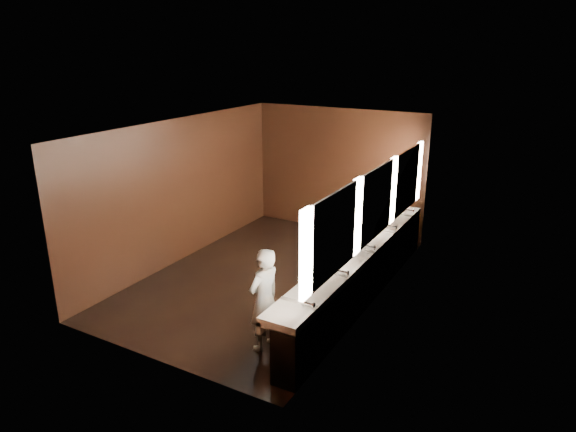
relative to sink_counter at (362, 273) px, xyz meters
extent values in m
plane|color=black|center=(-1.79, 0.00, -0.50)|extent=(6.00, 6.00, 0.00)
cube|color=#2D2D2B|center=(-1.79, 0.00, 2.30)|extent=(4.00, 6.00, 0.02)
cube|color=black|center=(-1.79, 3.00, 0.90)|extent=(4.00, 0.02, 2.80)
cube|color=black|center=(-1.79, -3.00, 0.90)|extent=(4.00, 0.02, 2.80)
cube|color=black|center=(-3.79, 0.00, 0.90)|extent=(0.02, 6.00, 2.80)
cube|color=black|center=(0.21, 0.00, 0.90)|extent=(0.02, 6.00, 2.80)
cube|color=black|center=(0.03, 0.00, -0.09)|extent=(0.36, 5.40, 0.81)
cube|color=white|center=(-0.07, 0.00, 0.35)|extent=(0.55, 5.40, 0.12)
cube|color=white|center=(-0.31, 0.00, 0.27)|extent=(0.06, 5.40, 0.18)
cylinder|color=silver|center=(0.12, -2.20, 0.49)|extent=(0.18, 0.04, 0.04)
cylinder|color=silver|center=(0.12, -1.10, 0.49)|extent=(0.18, 0.04, 0.04)
cylinder|color=silver|center=(0.12, 0.00, 0.49)|extent=(0.18, 0.04, 0.04)
cylinder|color=silver|center=(0.12, 1.10, 0.49)|extent=(0.18, 0.04, 0.04)
cylinder|color=silver|center=(0.12, 2.20, 0.49)|extent=(0.18, 0.04, 0.04)
cube|color=#FFE8CD|center=(0.18, -2.40, 1.25)|extent=(0.06, 0.22, 1.15)
cube|color=white|center=(0.19, -1.60, 1.25)|extent=(0.03, 1.32, 1.15)
cube|color=#FFE8CD|center=(0.18, -0.80, 1.25)|extent=(0.06, 0.23, 1.15)
cube|color=white|center=(0.19, 0.00, 1.25)|extent=(0.03, 1.32, 1.15)
cube|color=#FFE8CD|center=(0.18, 0.80, 1.25)|extent=(0.06, 0.23, 1.15)
cube|color=white|center=(0.19, 1.60, 1.25)|extent=(0.03, 1.32, 1.15)
cube|color=#FFE8CD|center=(0.18, 2.40, 1.25)|extent=(0.06, 0.22, 1.15)
imported|color=#99C1E4|center=(-0.66, -2.00, 0.26)|extent=(0.47, 0.61, 1.51)
cylinder|color=black|center=(-0.22, -0.96, -0.18)|extent=(0.44, 0.44, 0.62)
camera|label=1|loc=(2.73, -7.39, 3.62)|focal=32.00mm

